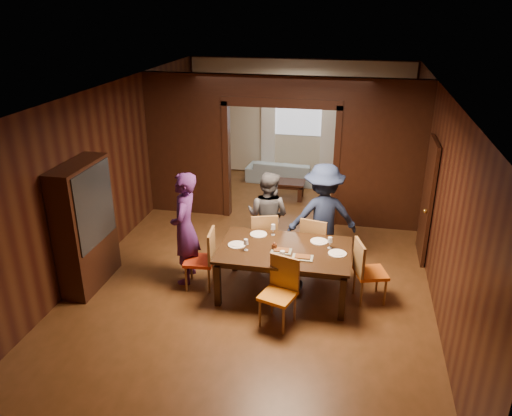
% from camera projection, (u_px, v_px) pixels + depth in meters
% --- Properties ---
extents(floor, '(9.00, 9.00, 0.00)m').
position_uv_depth(floor, '(265.00, 254.00, 8.91)').
color(floor, '#503216').
rests_on(floor, ground).
extents(ceiling, '(5.50, 9.00, 0.02)m').
position_uv_depth(ceiling, '(266.00, 90.00, 7.78)').
color(ceiling, silver).
rests_on(ceiling, room_walls).
extents(room_walls, '(5.52, 9.01, 2.90)m').
position_uv_depth(room_walls, '(283.00, 144.00, 10.02)').
color(room_walls, black).
rests_on(room_walls, floor).
extents(person_purple, '(0.50, 0.71, 1.82)m').
position_uv_depth(person_purple, '(185.00, 228.00, 7.77)').
color(person_purple, '#49205E').
rests_on(person_purple, floor).
extents(person_grey, '(0.90, 0.77, 1.58)m').
position_uv_depth(person_grey, '(268.00, 216.00, 8.49)').
color(person_grey, '#4E5054').
rests_on(person_grey, floor).
extents(person_navy, '(1.30, 0.96, 1.80)m').
position_uv_depth(person_navy, '(323.00, 216.00, 8.22)').
color(person_navy, '#1B2745').
rests_on(person_navy, floor).
extents(sofa, '(1.86, 0.84, 0.53)m').
position_uv_depth(sofa, '(284.00, 171.00, 12.32)').
color(sofa, '#99B6C9').
rests_on(sofa, floor).
extents(serving_bowl, '(0.34, 0.34, 0.08)m').
position_uv_depth(serving_bowl, '(294.00, 243.00, 7.53)').
color(serving_bowl, black).
rests_on(serving_bowl, dining_table).
extents(dining_table, '(1.97, 1.22, 0.76)m').
position_uv_depth(dining_table, '(284.00, 271.00, 7.60)').
color(dining_table, black).
rests_on(dining_table, floor).
extents(coffee_table, '(0.80, 0.50, 0.40)m').
position_uv_depth(coffee_table, '(287.00, 190.00, 11.33)').
color(coffee_table, black).
rests_on(coffee_table, floor).
extents(chair_left, '(0.48, 0.48, 0.97)m').
position_uv_depth(chair_left, '(199.00, 259.00, 7.74)').
color(chair_left, red).
rests_on(chair_left, floor).
extents(chair_right, '(0.55, 0.55, 0.97)m').
position_uv_depth(chair_right, '(371.00, 271.00, 7.39)').
color(chair_right, '#DA6014').
rests_on(chair_right, floor).
extents(chair_far_l, '(0.55, 0.55, 0.97)m').
position_uv_depth(chair_far_l, '(263.00, 238.00, 8.42)').
color(chair_far_l, red).
rests_on(chair_far_l, floor).
extents(chair_far_r, '(0.52, 0.52, 0.97)m').
position_uv_depth(chair_far_r, '(316.00, 243.00, 8.24)').
color(chair_far_r, '#D34913').
rests_on(chair_far_r, floor).
extents(chair_near, '(0.55, 0.55, 0.97)m').
position_uv_depth(chair_near, '(278.00, 294.00, 6.82)').
color(chair_near, orange).
rests_on(chair_near, floor).
extents(hutch, '(0.40, 1.20, 2.00)m').
position_uv_depth(hutch, '(85.00, 226.00, 7.63)').
color(hutch, black).
rests_on(hutch, floor).
extents(door_right, '(0.06, 0.90, 2.10)m').
position_uv_depth(door_right, '(427.00, 201.00, 8.45)').
color(door_right, black).
rests_on(door_right, floor).
extents(window_far, '(1.20, 0.03, 1.30)m').
position_uv_depth(window_far, '(299.00, 109.00, 12.25)').
color(window_far, silver).
rests_on(window_far, back_wall).
extents(curtain_left, '(0.35, 0.06, 2.40)m').
position_uv_depth(curtain_left, '(268.00, 126.00, 12.53)').
color(curtain_left, white).
rests_on(curtain_left, back_wall).
extents(curtain_right, '(0.35, 0.06, 2.40)m').
position_uv_depth(curtain_right, '(328.00, 129.00, 12.25)').
color(curtain_right, white).
rests_on(curtain_right, back_wall).
extents(plate_left, '(0.27, 0.27, 0.01)m').
position_uv_depth(plate_left, '(237.00, 245.00, 7.56)').
color(plate_left, white).
rests_on(plate_left, dining_table).
extents(plate_far_l, '(0.27, 0.27, 0.01)m').
position_uv_depth(plate_far_l, '(259.00, 234.00, 7.90)').
color(plate_far_l, white).
rests_on(plate_far_l, dining_table).
extents(plate_far_r, '(0.27, 0.27, 0.01)m').
position_uv_depth(plate_far_r, '(319.00, 241.00, 7.67)').
color(plate_far_r, white).
rests_on(plate_far_r, dining_table).
extents(plate_right, '(0.27, 0.27, 0.01)m').
position_uv_depth(plate_right, '(337.00, 253.00, 7.30)').
color(plate_right, white).
rests_on(plate_right, dining_table).
extents(plate_near, '(0.27, 0.27, 0.01)m').
position_uv_depth(plate_near, '(282.00, 260.00, 7.11)').
color(plate_near, white).
rests_on(plate_near, dining_table).
extents(platter_a, '(0.30, 0.20, 0.04)m').
position_uv_depth(platter_a, '(281.00, 250.00, 7.37)').
color(platter_a, gray).
rests_on(platter_a, dining_table).
extents(platter_b, '(0.30, 0.20, 0.04)m').
position_uv_depth(platter_b, '(303.00, 257.00, 7.18)').
color(platter_b, gray).
rests_on(platter_b, dining_table).
extents(wineglass_left, '(0.08, 0.08, 0.18)m').
position_uv_depth(wineglass_left, '(246.00, 245.00, 7.38)').
color(wineglass_left, silver).
rests_on(wineglass_left, dining_table).
extents(wineglass_far, '(0.08, 0.08, 0.18)m').
position_uv_depth(wineglass_far, '(273.00, 230.00, 7.86)').
color(wineglass_far, silver).
rests_on(wineglass_far, dining_table).
extents(wineglass_right, '(0.08, 0.08, 0.18)m').
position_uv_depth(wineglass_right, '(330.00, 243.00, 7.44)').
color(wineglass_right, silver).
rests_on(wineglass_right, dining_table).
extents(tumbler, '(0.07, 0.07, 0.14)m').
position_uv_depth(tumbler, '(282.00, 255.00, 7.11)').
color(tumbler, white).
rests_on(tumbler, dining_table).
extents(condiment_jar, '(0.08, 0.08, 0.11)m').
position_uv_depth(condiment_jar, '(274.00, 246.00, 7.41)').
color(condiment_jar, '#452110').
rests_on(condiment_jar, dining_table).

